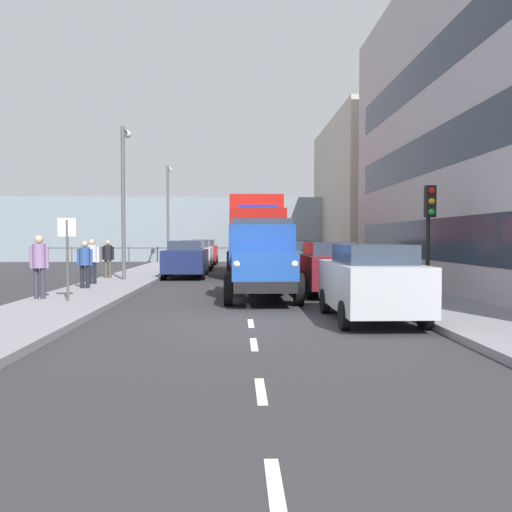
% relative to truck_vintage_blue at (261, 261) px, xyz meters
% --- Properties ---
extents(ground_plane, '(80.00, 80.00, 0.00)m').
position_rel_truck_vintage_blue_xyz_m(ground_plane, '(0.42, -4.19, -1.18)').
color(ground_plane, '#2D2D30').
extents(sidewalk_left, '(2.63, 35.82, 0.15)m').
position_rel_truck_vintage_blue_xyz_m(sidewalk_left, '(-4.54, -4.19, -1.10)').
color(sidewalk_left, gray).
rests_on(sidewalk_left, ground_plane).
extents(sidewalk_right, '(2.63, 35.82, 0.15)m').
position_rel_truck_vintage_blue_xyz_m(sidewalk_right, '(5.38, -4.19, -1.10)').
color(sidewalk_right, gray).
rests_on(sidewalk_right, ground_plane).
extents(road_centreline_markings, '(0.12, 32.79, 0.01)m').
position_rel_truck_vintage_blue_xyz_m(road_centreline_markings, '(0.42, -3.92, -1.17)').
color(road_centreline_markings, silver).
rests_on(road_centreline_markings, ground_plane).
extents(building_far_block, '(6.57, 14.57, 10.18)m').
position_rel_truck_vintage_blue_xyz_m(building_far_block, '(-9.13, -21.95, 3.91)').
color(building_far_block, beige).
rests_on(building_far_block, ground_plane).
extents(sea_horizon, '(80.00, 0.80, 5.00)m').
position_rel_truck_vintage_blue_xyz_m(sea_horizon, '(0.42, -25.10, 1.32)').
color(sea_horizon, '#84939E').
rests_on(sea_horizon, ground_plane).
extents(seawall_railing, '(28.08, 0.08, 1.20)m').
position_rel_truck_vintage_blue_xyz_m(seawall_railing, '(0.42, -21.50, -0.26)').
color(seawall_railing, '#4C5156').
rests_on(seawall_railing, ground_plane).
extents(truck_vintage_blue, '(2.17, 5.64, 2.43)m').
position_rel_truck_vintage_blue_xyz_m(truck_vintage_blue, '(0.00, 0.00, 0.00)').
color(truck_vintage_blue, black).
rests_on(truck_vintage_blue, ground_plane).
extents(lorry_cargo_red, '(2.58, 8.20, 3.87)m').
position_rel_truck_vintage_blue_xyz_m(lorry_cargo_red, '(-0.16, -10.23, 0.90)').
color(lorry_cargo_red, red).
rests_on(lorry_cargo_red, ground_plane).
extents(car_silver_kerbside_near, '(1.83, 3.83, 1.72)m').
position_rel_truck_vintage_blue_xyz_m(car_silver_kerbside_near, '(-2.27, 3.97, -0.28)').
color(car_silver_kerbside_near, '#B7BABF').
rests_on(car_silver_kerbside_near, ground_plane).
extents(car_maroon_kerbside_1, '(1.78, 4.49, 1.72)m').
position_rel_truck_vintage_blue_xyz_m(car_maroon_kerbside_1, '(-2.27, -1.60, -0.28)').
color(car_maroon_kerbside_1, maroon).
rests_on(car_maroon_kerbside_1, ground_plane).
extents(car_teal_kerbside_2, '(1.78, 4.32, 1.72)m').
position_rel_truck_vintage_blue_xyz_m(car_teal_kerbside_2, '(-2.27, -7.83, -0.28)').
color(car_teal_kerbside_2, '#1E6670').
rests_on(car_teal_kerbside_2, ground_plane).
extents(car_grey_kerbside_3, '(1.89, 3.98, 1.72)m').
position_rel_truck_vintage_blue_xyz_m(car_grey_kerbside_3, '(-2.27, -13.31, -0.28)').
color(car_grey_kerbside_3, slate).
rests_on(car_grey_kerbside_3, ground_plane).
extents(car_navy_oppositeside_0, '(1.91, 4.49, 1.72)m').
position_rel_truck_vintage_blue_xyz_m(car_navy_oppositeside_0, '(3.12, -8.91, -0.28)').
color(car_navy_oppositeside_0, navy).
rests_on(car_navy_oppositeside_0, ground_plane).
extents(car_white_oppositeside_1, '(1.89, 3.94, 1.72)m').
position_rel_truck_vintage_blue_xyz_m(car_white_oppositeside_1, '(3.12, -14.57, -0.28)').
color(car_white_oppositeside_1, white).
rests_on(car_white_oppositeside_1, ground_plane).
extents(car_red_oppositeside_2, '(1.94, 4.02, 1.72)m').
position_rel_truck_vintage_blue_xyz_m(car_red_oppositeside_2, '(3.12, -20.69, -0.28)').
color(car_red_oppositeside_2, '#B21E1E').
rests_on(car_red_oppositeside_2, ground_plane).
extents(pedestrian_near_railing, '(0.53, 0.34, 1.78)m').
position_rel_truck_vintage_blue_xyz_m(pedestrian_near_railing, '(6.27, 0.75, 0.02)').
color(pedestrian_near_railing, '#383342').
rests_on(pedestrian_near_railing, sidewalk_right).
extents(pedestrian_in_dark_coat, '(0.53, 0.34, 1.60)m').
position_rel_truck_vintage_blue_xyz_m(pedestrian_in_dark_coat, '(5.90, -2.29, -0.09)').
color(pedestrian_in_dark_coat, black).
rests_on(pedestrian_in_dark_coat, sidewalk_right).
extents(pedestrian_with_bag, '(0.53, 0.34, 1.66)m').
position_rel_truck_vintage_blue_xyz_m(pedestrian_with_bag, '(6.12, -3.95, -0.06)').
color(pedestrian_with_bag, black).
rests_on(pedestrian_with_bag, sidewalk_right).
extents(pedestrian_couple_b, '(0.53, 0.34, 1.60)m').
position_rel_truck_vintage_blue_xyz_m(pedestrian_couple_b, '(6.26, -6.85, -0.10)').
color(pedestrian_couple_b, '#4C473D').
rests_on(pedestrian_couple_b, sidewalk_right).
extents(traffic_light_near, '(0.28, 0.41, 3.20)m').
position_rel_truck_vintage_blue_xyz_m(traffic_light_near, '(-4.78, 0.79, 1.29)').
color(traffic_light_near, black).
rests_on(traffic_light_near, sidewalk_left).
extents(lamp_post_promenade, '(0.32, 1.14, 6.23)m').
position_rel_truck_vintage_blue_xyz_m(lamp_post_promenade, '(5.37, -6.03, 2.70)').
color(lamp_post_promenade, '#59595B').
rests_on(lamp_post_promenade, sidewalk_right).
extents(lamp_post_far, '(0.32, 1.14, 6.38)m').
position_rel_truck_vintage_blue_xyz_m(lamp_post_far, '(5.26, -18.66, 2.78)').
color(lamp_post_far, '#59595B').
rests_on(lamp_post_far, sidewalk_right).
extents(street_sign, '(0.50, 0.07, 2.25)m').
position_rel_truck_vintage_blue_xyz_m(street_sign, '(5.33, 1.25, 0.50)').
color(street_sign, '#4C4C4C').
rests_on(street_sign, sidewalk_right).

